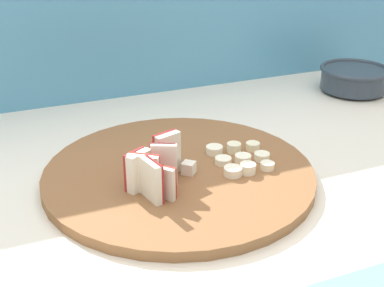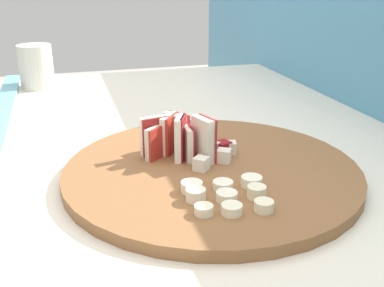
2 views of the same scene
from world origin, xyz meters
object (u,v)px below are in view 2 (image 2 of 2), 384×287
(apple_wedge_fan, at_px, (177,137))
(banana_slice_rows, at_px, (226,194))
(apple_dice_pile, at_px, (214,151))
(cutting_board, at_px, (212,171))
(small_jar, at_px, (36,67))

(apple_wedge_fan, bearing_deg, banana_slice_rows, 8.63)
(banana_slice_rows, bearing_deg, apple_wedge_fan, -171.37)
(apple_wedge_fan, distance_m, apple_dice_pile, 0.06)
(cutting_board, relative_size, banana_slice_rows, 3.94)
(apple_wedge_fan, relative_size, small_jar, 0.94)
(apple_dice_pile, relative_size, banana_slice_rows, 0.85)
(banana_slice_rows, bearing_deg, small_jar, -161.49)
(cutting_board, xyz_separation_m, small_jar, (-0.61, -0.25, 0.04))
(cutting_board, bearing_deg, small_jar, -157.59)
(apple_wedge_fan, height_order, small_jar, small_jar)
(apple_dice_pile, xyz_separation_m, small_jar, (-0.58, -0.27, 0.03))
(cutting_board, height_order, banana_slice_rows, banana_slice_rows)
(small_jar, bearing_deg, apple_dice_pile, 24.61)
(cutting_board, height_order, apple_dice_pile, apple_dice_pile)
(apple_wedge_fan, xyz_separation_m, apple_dice_pile, (0.02, 0.05, -0.02))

